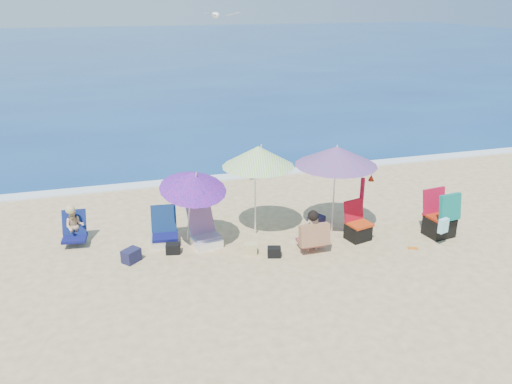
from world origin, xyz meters
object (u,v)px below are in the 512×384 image
object	(u,v)px
chair_rainbow	(205,235)
person_center	(313,232)
camp_chair_left	(358,228)
umbrella_striped	(258,156)
person_left	(74,226)
furled_umbrella	(363,198)
umbrella_blue	(194,181)
chair_navy	(164,234)
camp_chair_right	(440,220)
seagull	(216,15)
umbrella_turquoise	(336,156)

from	to	relation	value
chair_rainbow	person_center	bearing A→B (deg)	-25.04
person_center	camp_chair_left	bearing A→B (deg)	14.13
umbrella_striped	person_left	xyz separation A→B (m)	(-3.89, 0.62, -1.40)
furled_umbrella	camp_chair_left	distance (m)	0.83
umbrella_blue	chair_navy	xyz separation A→B (m)	(-0.61, 0.49, -1.32)
umbrella_blue	chair_rainbow	world-z (taller)	umbrella_blue
furled_umbrella	camp_chair_left	xyz separation A→B (m)	(-0.39, -0.58, -0.45)
umbrella_blue	camp_chair_right	world-z (taller)	umbrella_blue
chair_rainbow	seagull	world-z (taller)	seagull
furled_umbrella	camp_chair_right	xyz separation A→B (m)	(1.42, -0.95, -0.32)
furled_umbrella	chair_rainbow	world-z (taller)	furled_umbrella
umbrella_blue	furled_umbrella	bearing A→B (deg)	1.45
furled_umbrella	person_center	distance (m)	1.81
umbrella_striped	person_center	world-z (taller)	umbrella_striped
camp_chair_right	person_left	bearing A→B (deg)	166.63
umbrella_blue	seagull	distance (m)	3.71
chair_navy	umbrella_turquoise	bearing A→B (deg)	-7.55
camp_chair_left	person_center	world-z (taller)	person_center
camp_chair_left	chair_navy	bearing A→B (deg)	166.66
chair_rainbow	person_left	bearing A→B (deg)	163.41
camp_chair_right	chair_navy	bearing A→B (deg)	167.23
umbrella_striped	chair_navy	world-z (taller)	umbrella_striped
chair_navy	furled_umbrella	bearing A→B (deg)	-4.96
camp_chair_left	person_left	size ratio (longest dim) A/B	0.94
chair_navy	person_left	size ratio (longest dim) A/B	0.85
umbrella_striped	umbrella_blue	distance (m)	1.52
umbrella_blue	person_left	bearing A→B (deg)	158.00
person_center	seagull	world-z (taller)	seagull
camp_chair_left	camp_chair_right	bearing A→B (deg)	-11.47
umbrella_turquoise	camp_chair_right	world-z (taller)	umbrella_turquoise
umbrella_striped	umbrella_blue	xyz separation A→B (m)	(-1.45, -0.36, -0.28)
umbrella_blue	camp_chair_left	xyz separation A→B (m)	(3.46, -0.48, -1.27)
camp_chair_right	person_center	xyz separation A→B (m)	(-2.98, 0.07, 0.06)
chair_navy	person_left	world-z (taller)	person_left
umbrella_turquoise	chair_rainbow	distance (m)	3.28
umbrella_blue	camp_chair_right	size ratio (longest dim) A/B	1.75
chair_rainbow	umbrella_striped	bearing A→B (deg)	7.87
umbrella_blue	chair_navy	world-z (taller)	umbrella_blue
umbrella_blue	seagull	xyz separation A→B (m)	(0.94, 1.86, 3.06)
umbrella_turquoise	chair_navy	world-z (taller)	umbrella_turquoise
chair_rainbow	camp_chair_left	world-z (taller)	camp_chair_left
person_center	umbrella_striped	bearing A→B (deg)	126.42
umbrella_turquoise	camp_chair_right	distance (m)	2.73
umbrella_striped	person_left	distance (m)	4.18
umbrella_blue	furled_umbrella	xyz separation A→B (m)	(3.86, 0.10, -0.82)
chair_rainbow	seagull	size ratio (longest dim) A/B	1.02
camp_chair_right	person_left	world-z (taller)	camp_chair_right
chair_navy	umbrella_blue	bearing A→B (deg)	-38.56
chair_rainbow	camp_chair_right	size ratio (longest dim) A/B	0.78
chair_rainbow	camp_chair_right	world-z (taller)	camp_chair_right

